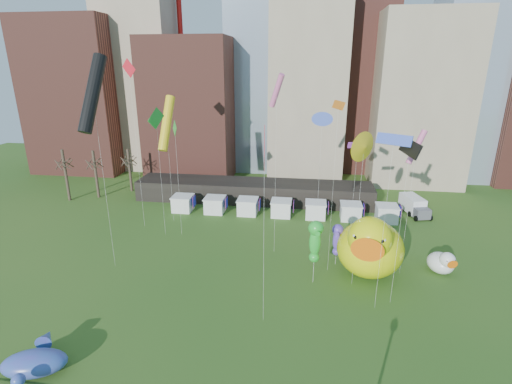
# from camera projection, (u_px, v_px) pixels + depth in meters

# --- Properties ---
(skyline) EXTENTS (101.00, 23.00, 68.00)m
(skyline) POSITION_uv_depth(u_px,v_px,m) (300.00, 63.00, 73.45)
(skyline) COLOR brown
(skyline) RESTS_ON ground
(pavilion) EXTENTS (38.00, 6.00, 3.20)m
(pavilion) POSITION_uv_depth(u_px,v_px,m) (253.00, 191.00, 62.70)
(pavilion) COLOR black
(pavilion) RESTS_ON ground
(vendor_tents) EXTENTS (33.24, 2.80, 2.40)m
(vendor_tents) POSITION_uv_depth(u_px,v_px,m) (281.00, 209.00, 56.58)
(vendor_tents) COLOR white
(vendor_tents) RESTS_ON ground
(bare_trees) EXTENTS (8.44, 6.44, 8.50)m
(bare_trees) POSITION_uv_depth(u_px,v_px,m) (97.00, 173.00, 63.97)
(bare_trees) COLOR #382B21
(bare_trees) RESTS_ON ground
(big_duck) EXTENTS (8.59, 10.23, 7.32)m
(big_duck) POSITION_uv_depth(u_px,v_px,m) (370.00, 246.00, 40.02)
(big_duck) COLOR #DDE50B
(big_duck) RESTS_ON ground
(small_duck) EXTENTS (3.38, 3.93, 2.78)m
(small_duck) POSITION_uv_depth(u_px,v_px,m) (442.00, 262.00, 41.04)
(small_duck) COLOR white
(small_duck) RESTS_ON ground
(seahorse_green) EXTENTS (1.69, 2.02, 6.91)m
(seahorse_green) POSITION_uv_depth(u_px,v_px,m) (315.00, 238.00, 37.96)
(seahorse_green) COLOR silver
(seahorse_green) RESTS_ON ground
(seahorse_purple) EXTENTS (1.41, 1.69, 4.87)m
(seahorse_purple) POSITION_uv_depth(u_px,v_px,m) (337.00, 237.00, 42.14)
(seahorse_purple) COLOR silver
(seahorse_purple) RESTS_ON ground
(whale_inflatable) EXTENTS (5.08, 5.88, 2.03)m
(whale_inflatable) POSITION_uv_depth(u_px,v_px,m) (35.00, 361.00, 27.91)
(whale_inflatable) COLOR #4B3EAA
(whale_inflatable) RESTS_ON ground
(box_truck) EXTENTS (3.58, 6.28, 2.52)m
(box_truck) POSITION_uv_depth(u_px,v_px,m) (414.00, 205.00, 57.37)
(box_truck) COLOR white
(box_truck) RESTS_ON ground
(kite_0) EXTENTS (2.13, 0.98, 22.03)m
(kite_0) POSITION_uv_depth(u_px,v_px,m) (129.00, 74.00, 46.85)
(kite_0) COLOR silver
(kite_0) RESTS_ON ground
(kite_1) EXTENTS (1.92, 1.90, 20.51)m
(kite_1) POSITION_uv_depth(u_px,v_px,m) (277.00, 91.00, 40.13)
(kite_1) COLOR silver
(kite_1) RESTS_ON ground
(kite_2) EXTENTS (2.36, 4.58, 22.41)m
(kite_2) POSITION_uv_depth(u_px,v_px,m) (93.00, 94.00, 36.78)
(kite_2) COLOR silver
(kite_2) RESTS_ON ground
(kite_3) EXTENTS (1.22, 2.30, 16.48)m
(kite_3) POSITION_uv_depth(u_px,v_px,m) (156.00, 121.00, 45.95)
(kite_3) COLOR silver
(kite_3) RESTS_ON ground
(kite_4) EXTENTS (1.85, 4.34, 17.49)m
(kite_4) POSITION_uv_depth(u_px,v_px,m) (167.00, 123.00, 50.58)
(kite_4) COLOR silver
(kite_4) RESTS_ON ground
(kite_5) EXTENTS (2.64, 1.89, 16.12)m
(kite_5) POSITION_uv_depth(u_px,v_px,m) (394.00, 141.00, 30.62)
(kite_5) COLOR silver
(kite_5) RESTS_ON ground
(kite_6) EXTENTS (1.13, 2.50, 18.06)m
(kite_6) POSITION_uv_depth(u_px,v_px,m) (338.00, 107.00, 36.48)
(kite_6) COLOR silver
(kite_6) RESTS_ON ground
(kite_7) EXTENTS (2.24, 0.72, 13.26)m
(kite_7) POSITION_uv_depth(u_px,v_px,m) (358.00, 146.00, 42.19)
(kite_7) COLOR silver
(kite_7) RESTS_ON ground
(kite_8) EXTENTS (0.42, 3.44, 17.06)m
(kite_8) POSITION_uv_depth(u_px,v_px,m) (264.00, 151.00, 29.08)
(kite_8) COLOR silver
(kite_8) RESTS_ON ground
(kite_9) EXTENTS (2.03, 1.42, 15.45)m
(kite_9) POSITION_uv_depth(u_px,v_px,m) (416.00, 147.00, 37.15)
(kite_9) COLOR silver
(kite_9) RESTS_ON ground
(kite_10) EXTENTS (0.97, 3.97, 15.43)m
(kite_10) POSITION_uv_depth(u_px,v_px,m) (410.00, 149.00, 31.66)
(kite_10) COLOR silver
(kite_10) RESTS_ON ground
(kite_11) EXTENTS (1.07, 1.72, 15.00)m
(kite_11) POSITION_uv_depth(u_px,v_px,m) (175.00, 132.00, 46.36)
(kite_11) COLOR silver
(kite_11) RESTS_ON ground
(kite_12) EXTENTS (1.87, 2.42, 15.61)m
(kite_12) POSITION_uv_depth(u_px,v_px,m) (364.00, 147.00, 34.85)
(kite_12) COLOR silver
(kite_12) RESTS_ON ground
(kite_13) EXTENTS (1.46, 0.33, 16.76)m
(kite_13) POSITION_uv_depth(u_px,v_px,m) (322.00, 120.00, 39.29)
(kite_13) COLOR silver
(kite_13) RESTS_ON ground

